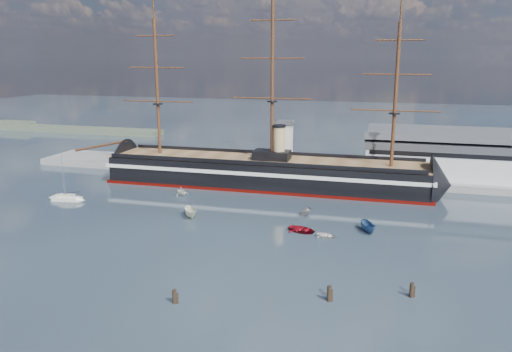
# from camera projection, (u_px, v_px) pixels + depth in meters

# --- Properties ---
(ground) EXTENTS (600.00, 600.00, 0.00)m
(ground) POSITION_uv_depth(u_px,v_px,m) (243.00, 206.00, 121.77)
(ground) COLOR #1E2531
(ground) RESTS_ON ground
(quay) EXTENTS (180.00, 18.00, 2.00)m
(quay) POSITION_uv_depth(u_px,v_px,m) (309.00, 176.00, 152.78)
(quay) COLOR slate
(quay) RESTS_ON ground
(warehouse) EXTENTS (63.00, 21.00, 11.60)m
(warehouse) POSITION_uv_depth(u_px,v_px,m) (479.00, 156.00, 141.88)
(warehouse) COLOR #B7BABC
(warehouse) RESTS_ON ground
(quay_tower) EXTENTS (5.00, 5.00, 15.00)m
(quay_tower) POSITION_uv_depth(u_px,v_px,m) (285.00, 145.00, 149.57)
(quay_tower) COLOR silver
(quay_tower) RESTS_ON ground
(shoreline) EXTENTS (120.00, 10.00, 4.00)m
(shoreline) POSITION_uv_depth(u_px,v_px,m) (32.00, 127.00, 247.35)
(shoreline) COLOR #3F4C38
(shoreline) RESTS_ON ground
(warship) EXTENTS (113.00, 17.66, 53.94)m
(warship) POSITION_uv_depth(u_px,v_px,m) (259.00, 172.00, 139.94)
(warship) COLOR black
(warship) RESTS_ON ground
(sailboat) EXTENTS (7.72, 3.04, 12.03)m
(sailboat) POSITION_uv_depth(u_px,v_px,m) (67.00, 198.00, 125.95)
(sailboat) COLOR beige
(sailboat) RESTS_ON ground
(motorboat_a) EXTENTS (7.64, 6.32, 2.95)m
(motorboat_a) POSITION_uv_depth(u_px,v_px,m) (191.00, 218.00, 112.81)
(motorboat_a) COLOR beige
(motorboat_a) RESTS_ON ground
(motorboat_b) EXTENTS (2.50, 4.00, 1.74)m
(motorboat_b) POSITION_uv_depth(u_px,v_px,m) (302.00, 232.00, 103.55)
(motorboat_b) COLOR maroon
(motorboat_b) RESTS_ON ground
(motorboat_c) EXTENTS (5.29, 2.86, 2.01)m
(motorboat_c) POSITION_uv_depth(u_px,v_px,m) (306.00, 216.00, 114.20)
(motorboat_c) COLOR slate
(motorboat_c) RESTS_ON ground
(motorboat_d) EXTENTS (6.09, 7.12, 2.44)m
(motorboat_d) POSITION_uv_depth(u_px,v_px,m) (182.00, 195.00, 131.12)
(motorboat_d) COLOR silver
(motorboat_d) RESTS_ON ground
(motorboat_e) EXTENTS (1.74, 2.88, 1.26)m
(motorboat_e) POSITION_uv_depth(u_px,v_px,m) (327.00, 238.00, 100.51)
(motorboat_e) COLOR silver
(motorboat_e) RESTS_ON ground
(motorboat_f) EXTENTS (7.21, 5.06, 2.71)m
(motorboat_f) POSITION_uv_depth(u_px,v_px,m) (368.00, 232.00, 103.45)
(motorboat_f) COLOR #2F4F7E
(motorboat_f) RESTS_ON ground
(piling_near_mid) EXTENTS (0.64, 0.64, 2.88)m
(piling_near_mid) POSITION_uv_depth(u_px,v_px,m) (175.00, 303.00, 73.72)
(piling_near_mid) COLOR black
(piling_near_mid) RESTS_ON ground
(piling_near_right) EXTENTS (0.64, 0.64, 3.19)m
(piling_near_right) POSITION_uv_depth(u_px,v_px,m) (329.00, 301.00, 74.37)
(piling_near_right) COLOR black
(piling_near_right) RESTS_ON ground
(piling_far_right) EXTENTS (0.64, 0.64, 3.05)m
(piling_far_right) POSITION_uv_depth(u_px,v_px,m) (411.00, 297.00, 75.60)
(piling_far_right) COLOR black
(piling_far_right) RESTS_ON ground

